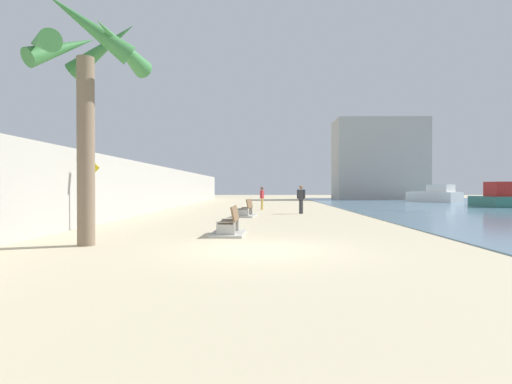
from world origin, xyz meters
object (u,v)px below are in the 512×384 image
at_px(bench_near, 229,228).
at_px(bench_far, 246,212).
at_px(palm_tree, 84,69).
at_px(boat_far_right, 435,195).
at_px(person_standing, 301,197).
at_px(boat_nearest, 495,198).
at_px(pedestrian_sign, 89,184).
at_px(person_walking, 262,196).

distance_m(bench_near, bench_far, 8.86).
height_order(palm_tree, boat_far_right, palm_tree).
height_order(person_standing, boat_nearest, boat_nearest).
height_order(bench_far, boat_nearest, boat_nearest).
bearing_deg(boat_far_right, bench_far, -131.22).
relative_size(bench_near, boat_far_right, 0.36).
distance_m(boat_nearest, pedestrian_sign, 31.33).
xyz_separation_m(palm_tree, bench_near, (3.76, 2.74, -4.64)).
distance_m(person_walking, person_standing, 4.87).
bearing_deg(person_walking, bench_far, -97.36).
bearing_deg(palm_tree, person_walking, 75.27).
bearing_deg(bench_near, boat_far_right, 57.63).
distance_m(bench_far, pedestrian_sign, 9.39).
bearing_deg(boat_nearest, palm_tree, -136.51).
relative_size(palm_tree, person_walking, 4.01).
relative_size(person_walking, boat_far_right, 0.28).
bearing_deg(person_standing, bench_far, -143.24).
xyz_separation_m(person_walking, boat_far_right, (18.79, 15.75, -0.21)).
bearing_deg(boat_nearest, boat_far_right, 90.66).
height_order(bench_far, pedestrian_sign, pedestrian_sign).
bearing_deg(pedestrian_sign, person_standing, 47.58).
distance_m(palm_tree, person_standing, 16.26).
xyz_separation_m(palm_tree, boat_far_right, (23.59, 34.03, -4.11)).
height_order(bench_near, person_walking, person_walking).
height_order(bench_near, person_standing, person_standing).
bearing_deg(bench_far, boat_far_right, 48.78).
bearing_deg(pedestrian_sign, boat_nearest, 35.64).
xyz_separation_m(person_walking, pedestrian_sign, (-6.53, -14.02, 0.76)).
xyz_separation_m(palm_tree, person_walking, (4.81, 18.28, -3.91)).
height_order(palm_tree, person_walking, palm_tree).
height_order(bench_near, boat_far_right, boat_far_right).
relative_size(palm_tree, bench_near, 3.13).
height_order(bench_far, person_standing, person_standing).
xyz_separation_m(palm_tree, bench_far, (3.94, 11.60, -4.64)).
relative_size(bench_near, pedestrian_sign, 0.76).
relative_size(boat_far_right, pedestrian_sign, 2.11).
relative_size(bench_near, person_walking, 1.28).
distance_m(bench_near, person_standing, 11.85).
relative_size(bench_near, person_standing, 1.22).
bearing_deg(boat_far_right, pedestrian_sign, -130.38).
distance_m(person_walking, boat_far_right, 24.51).
xyz_separation_m(bench_near, boat_far_right, (19.83, 31.29, 0.53)).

